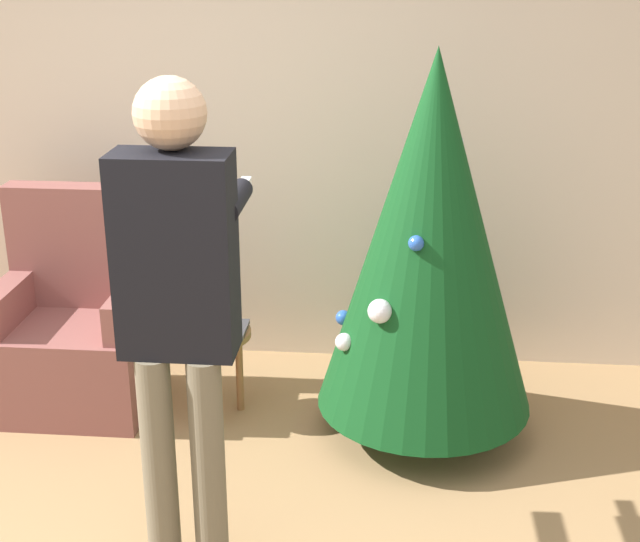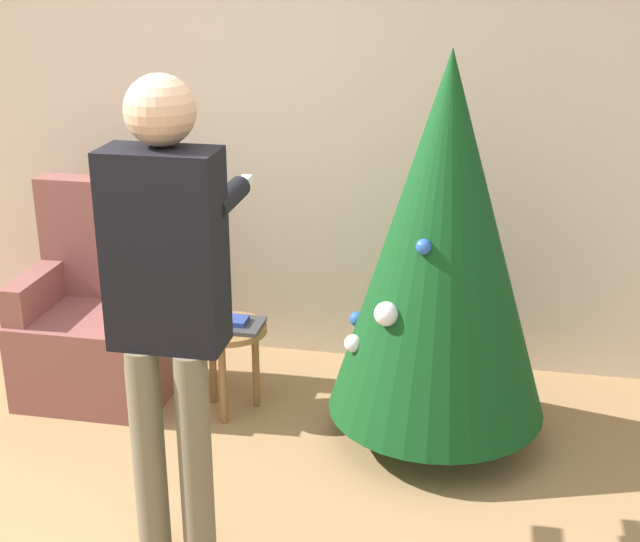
{
  "view_description": "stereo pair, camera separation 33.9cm",
  "coord_description": "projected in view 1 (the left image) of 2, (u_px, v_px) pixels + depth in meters",
  "views": [
    {
      "loc": [
        0.93,
        -2.3,
        2.19
      ],
      "look_at": [
        0.65,
        0.87,
        0.99
      ],
      "focal_mm": 50.0,
      "sensor_mm": 36.0,
      "label": 1
    },
    {
      "loc": [
        1.26,
        -2.25,
        2.19
      ],
      "look_at": [
        0.65,
        0.87,
        0.99
      ],
      "focal_mm": 50.0,
      "sensor_mm": 36.0,
      "label": 2
    }
  ],
  "objects": [
    {
      "name": "christmas_tree",
      "position": [
        430.0,
        236.0,
        3.87
      ],
      "size": [
        0.98,
        0.98,
        1.78
      ],
      "color": "brown",
      "rests_on": "ground_plane"
    },
    {
      "name": "armchair",
      "position": [
        77.0,
        332.0,
        4.38
      ],
      "size": [
        0.72,
        0.61,
        1.06
      ],
      "color": "brown",
      "rests_on": "ground_plane"
    },
    {
      "name": "person_standing",
      "position": [
        178.0,
        294.0,
        2.96
      ],
      "size": [
        0.41,
        0.57,
        1.79
      ],
      "color": "#6B604C",
      "rests_on": "ground_plane"
    },
    {
      "name": "wall_back",
      "position": [
        218.0,
        111.0,
        4.59
      ],
      "size": [
        8.0,
        0.06,
        2.7
      ],
      "color": "beige",
      "rests_on": "ground_plane"
    },
    {
      "name": "side_stool",
      "position": [
        213.0,
        346.0,
        4.23
      ],
      "size": [
        0.36,
        0.36,
        0.45
      ],
      "color": "olive",
      "rests_on": "ground_plane"
    },
    {
      "name": "book",
      "position": [
        212.0,
        324.0,
        4.19
      ],
      "size": [
        0.18,
        0.11,
        0.02
      ],
      "color": "navy",
      "rests_on": "laptop"
    },
    {
      "name": "laptop",
      "position": [
        212.0,
        329.0,
        4.19
      ],
      "size": [
        0.33,
        0.21,
        0.02
      ],
      "color": "#38383D",
      "rests_on": "side_stool"
    }
  ]
}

